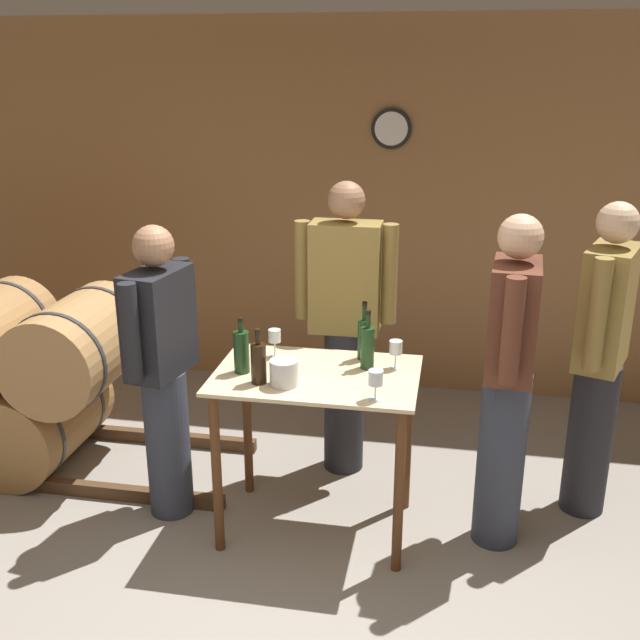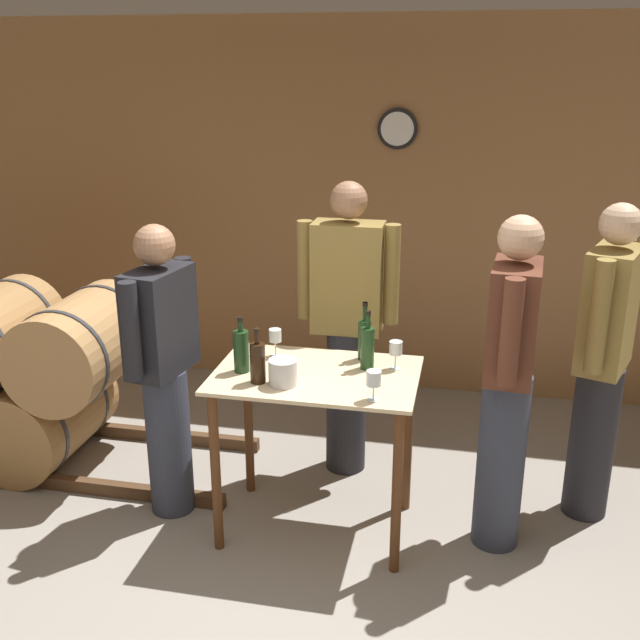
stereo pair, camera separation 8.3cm
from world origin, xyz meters
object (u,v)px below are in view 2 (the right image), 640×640
object	(u,v)px
wine_glass_near_right	(396,349)
person_visitor_near_door	(508,380)
wine_bottle_right	(367,347)
wine_glass_near_center	(374,379)
person_host	(603,358)
wine_bottle_center	(364,338)
ice_bucket	(283,372)
wine_glass_near_left	(275,336)
person_visitor_with_scarf	(164,367)
wine_bottle_far_left	(241,350)
person_visitor_bearded	(347,324)
wine_bottle_left	(258,362)

from	to	relation	value
wine_glass_near_right	person_visitor_near_door	size ratio (longest dim) A/B	0.09
wine_bottle_right	wine_glass_near_center	size ratio (longest dim) A/B	2.12
wine_glass_near_right	person_host	size ratio (longest dim) A/B	0.09
wine_bottle_center	ice_bucket	xyz separation A→B (m)	(-0.34, -0.41, -0.05)
wine_bottle_right	person_visitor_near_door	distance (m)	0.71
wine_bottle_center	person_visitor_near_door	xyz separation A→B (m)	(0.73, -0.17, -0.10)
wine_glass_near_left	person_visitor_with_scarf	size ratio (longest dim) A/B	0.09
wine_glass_near_center	wine_glass_near_right	size ratio (longest dim) A/B	0.97
wine_glass_near_center	wine_glass_near_right	world-z (taller)	wine_glass_near_right
wine_bottle_right	person_host	bearing A→B (deg)	15.82
wine_glass_near_left	wine_glass_near_center	xyz separation A→B (m)	(0.58, -0.43, -0.01)
wine_bottle_right	wine_glass_near_center	bearing A→B (deg)	-77.22
wine_bottle_far_left	person_visitor_bearded	bearing A→B (deg)	59.82
wine_glass_near_center	person_visitor_with_scarf	bearing A→B (deg)	166.88
wine_bottle_far_left	wine_glass_near_center	xyz separation A→B (m)	(0.70, -0.20, -0.01)
wine_bottle_far_left	wine_bottle_center	xyz separation A→B (m)	(0.58, 0.29, 0.00)
ice_bucket	wine_glass_near_right	bearing A→B (deg)	31.05
person_visitor_with_scarf	ice_bucket	bearing A→B (deg)	-14.85
wine_glass_near_right	ice_bucket	size ratio (longest dim) A/B	1.08
wine_glass_near_right	wine_bottle_right	bearing A→B (deg)	-171.60
wine_bottle_center	person_visitor_bearded	xyz separation A→B (m)	(-0.16, 0.43, -0.08)
ice_bucket	wine_bottle_far_left	bearing A→B (deg)	153.96
wine_glass_near_left	person_visitor_with_scarf	distance (m)	0.61
ice_bucket	person_host	xyz separation A→B (m)	(1.56, 0.62, -0.05)
wine_glass_near_right	person_visitor_bearded	distance (m)	0.63
person_visitor_near_door	person_visitor_with_scarf	bearing A→B (deg)	-178.23
wine_bottle_far_left	ice_bucket	xyz separation A→B (m)	(0.25, -0.12, -0.05)
wine_glass_near_right	person_visitor_with_scarf	bearing A→B (deg)	-174.29
person_host	person_visitor_near_door	distance (m)	0.62
wine_bottle_far_left	wine_glass_near_left	world-z (taller)	wine_bottle_far_left
wine_bottle_far_left	wine_glass_near_center	world-z (taller)	wine_bottle_far_left
wine_glass_near_center	ice_bucket	world-z (taller)	wine_glass_near_center
wine_bottle_left	ice_bucket	size ratio (longest dim) A/B	2.00
wine_bottle_right	wine_glass_near_right	size ratio (longest dim) A/B	2.07
wine_bottle_left	wine_glass_near_center	bearing A→B (deg)	-8.73
wine_glass_near_right	person_visitor_bearded	xyz separation A→B (m)	(-0.34, 0.53, -0.07)
wine_bottle_center	wine_glass_near_right	xyz separation A→B (m)	(0.18, -0.10, -0.01)
wine_bottle_far_left	person_host	world-z (taller)	person_host
wine_bottle_left	person_visitor_near_door	world-z (taller)	person_visitor_near_door
wine_bottle_left	person_visitor_bearded	xyz separation A→B (m)	(0.30, 0.83, -0.07)
wine_bottle_right	person_visitor_bearded	xyz separation A→B (m)	(-0.20, 0.55, -0.08)
person_host	wine_bottle_right	bearing A→B (deg)	-164.18
wine_glass_near_center	person_host	bearing A→B (deg)	32.52
wine_glass_near_left	wine_glass_near_center	size ratio (longest dim) A/B	1.04
wine_glass_near_center	wine_glass_near_left	bearing A→B (deg)	143.34
wine_bottle_left	ice_bucket	bearing A→B (deg)	-2.74
person_visitor_with_scarf	wine_bottle_right	bearing A→B (deg)	5.35
person_visitor_bearded	wine_glass_near_right	bearing A→B (deg)	-57.27
wine_glass_near_center	wine_bottle_far_left	bearing A→B (deg)	163.78
wine_bottle_center	wine_bottle_right	size ratio (longest dim) A/B	1.01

